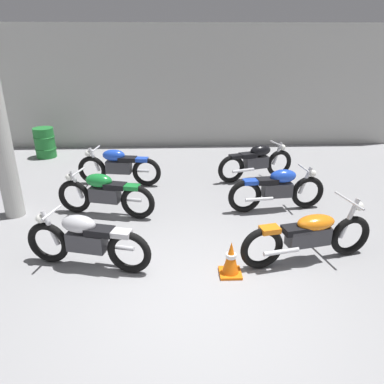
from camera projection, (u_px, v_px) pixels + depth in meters
ground_plane at (199, 296)px, 4.97m from camera, size 60.00×60.00×0.00m
back_wall at (185, 87)px, 11.25m from camera, size 13.37×0.24×3.60m
support_pillar at (0, 135)px, 6.61m from camera, size 0.36×0.36×3.20m
motorcycle_left_row_0 at (86, 240)px, 5.43m from camera, size 1.93×0.67×0.88m
motorcycle_left_row_1 at (105, 193)px, 7.05m from camera, size 1.94×0.66×0.88m
motorcycle_left_row_2 at (118, 166)px, 8.55m from camera, size 1.96×0.52×0.88m
motorcycle_right_row_0 at (309, 235)px, 5.58m from camera, size 2.14×0.79×0.97m
motorcycle_right_row_1 at (278, 189)px, 7.27m from camera, size 1.97×0.54×0.88m
motorcycle_right_row_2 at (256, 161)px, 8.88m from camera, size 1.91×0.74×0.88m
oil_drum at (45, 143)px, 10.56m from camera, size 0.59×0.59×0.85m
traffic_cone at (231, 259)px, 5.33m from camera, size 0.32×0.32×0.54m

